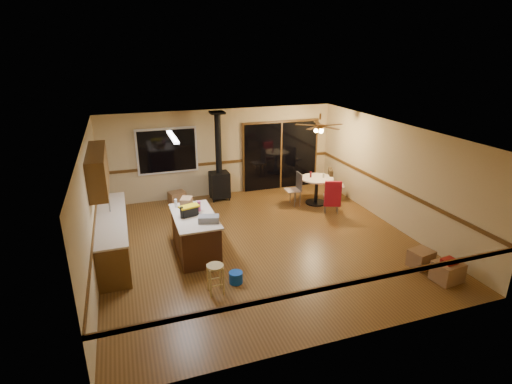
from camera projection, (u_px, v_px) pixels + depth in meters
name	position (u px, v px, depth m)	size (l,w,h in m)	color
floor	(260.00, 242.00, 9.29)	(7.00, 7.00, 0.00)	brown
ceiling	(261.00, 132.00, 8.40)	(7.00, 7.00, 0.00)	silver
wall_back	(222.00, 153.00, 11.95)	(7.00, 7.00, 0.00)	tan
wall_front	(341.00, 268.00, 5.73)	(7.00, 7.00, 0.00)	tan
wall_left	(91.00, 210.00, 7.78)	(7.00, 7.00, 0.00)	tan
wall_right	(393.00, 175.00, 9.91)	(7.00, 7.00, 0.00)	tan
chair_rail	(260.00, 203.00, 8.95)	(7.00, 7.00, 0.08)	#503214
window	(167.00, 151.00, 11.36)	(1.72, 0.10, 1.32)	black
sliding_door	(281.00, 156.00, 12.57)	(2.52, 0.10, 2.10)	black
lower_cabinets	(113.00, 237.00, 8.61)	(0.60, 3.00, 0.86)	#583816
countertop	(110.00, 218.00, 8.46)	(0.64, 3.04, 0.04)	beige
upper_cabinets	(98.00, 170.00, 8.25)	(0.35, 2.00, 0.80)	#583816
kitchen_island	(195.00, 234.00, 8.68)	(0.88, 1.68, 0.90)	#3C1F0F
wood_stove	(219.00, 176.00, 11.69)	(0.55, 0.50, 2.52)	black
ceiling_fan	(320.00, 128.00, 10.86)	(0.24, 0.24, 0.55)	brown
fluorescent_strip	(173.00, 137.00, 8.13)	(0.10, 1.20, 0.04)	white
toolbox_grey	(209.00, 219.00, 8.18)	(0.42, 0.23, 0.13)	slate
toolbox_black	(189.00, 211.00, 8.48)	(0.35, 0.18, 0.19)	black
toolbox_yellow_lid	(189.00, 206.00, 8.44)	(0.42, 0.22, 0.03)	gold
box_on_island	(186.00, 202.00, 8.95)	(0.23, 0.32, 0.21)	brown
bottle_dark	(182.00, 213.00, 8.34)	(0.07, 0.07, 0.25)	black
bottle_pink	(199.00, 206.00, 8.71)	(0.07, 0.07, 0.24)	#D84C8C
bottle_white	(176.00, 203.00, 8.92)	(0.06, 0.06, 0.19)	white
bar_stool	(216.00, 279.00, 7.31)	(0.31, 0.31, 0.57)	tan
blue_bucket	(236.00, 277.00, 7.68)	(0.27, 0.27, 0.22)	blue
dining_table	(316.00, 186.00, 11.44)	(0.94, 0.94, 0.78)	black
glass_red	(311.00, 175.00, 11.37)	(0.06, 0.06, 0.16)	#590C14
glass_cream	(324.00, 175.00, 11.34)	(0.06, 0.06, 0.13)	beige
chair_left	(296.00, 185.00, 11.32)	(0.42, 0.42, 0.51)	tan
chair_near	(333.00, 194.00, 10.65)	(0.56, 0.58, 0.70)	tan
chair_right	(331.00, 181.00, 11.69)	(0.59, 0.57, 0.70)	tan
box_under_window	(177.00, 198.00, 11.54)	(0.45, 0.36, 0.36)	brown
box_corner_a	(448.00, 272.00, 7.72)	(0.51, 0.43, 0.39)	brown
box_corner_b	(421.00, 258.00, 8.23)	(0.45, 0.38, 0.36)	brown
box_small_red	(449.00, 261.00, 7.64)	(0.27, 0.22, 0.07)	maroon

